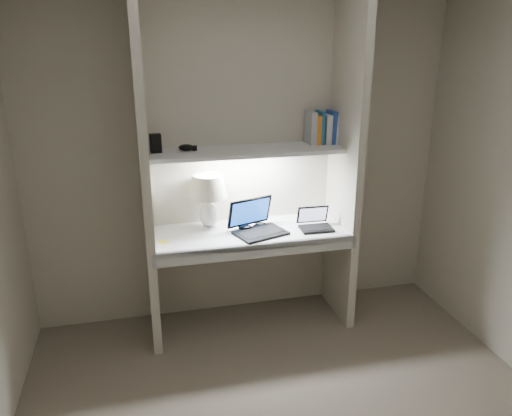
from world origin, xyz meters
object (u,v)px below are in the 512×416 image
object	(u,v)px
table_lamp	(208,193)
laptop_netbook	(315,223)
speaker	(245,212)
book_row	(322,128)
laptop_main	(257,225)

from	to	relation	value
table_lamp	laptop_netbook	distance (m)	0.83
speaker	book_row	distance (m)	0.87
table_lamp	book_row	xyz separation A→B (m)	(0.89, 0.05, 0.43)
laptop_main	speaker	world-z (taller)	laptop_main
table_lamp	laptop_main	world-z (taller)	table_lamp
laptop_main	book_row	world-z (taller)	book_row
laptop_main	laptop_netbook	size ratio (longest dim) A/B	1.78
table_lamp	speaker	bearing A→B (deg)	17.29
laptop_main	book_row	bearing A→B (deg)	1.21
laptop_main	laptop_netbook	xyz separation A→B (m)	(0.44, -0.03, -0.02)
table_lamp	speaker	distance (m)	0.38
laptop_netbook	laptop_main	bearing A→B (deg)	178.02
table_lamp	laptop_main	size ratio (longest dim) A/B	0.95
book_row	table_lamp	bearing A→B (deg)	-176.74
laptop_main	book_row	xyz separation A→B (m)	(0.56, 0.20, 0.66)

